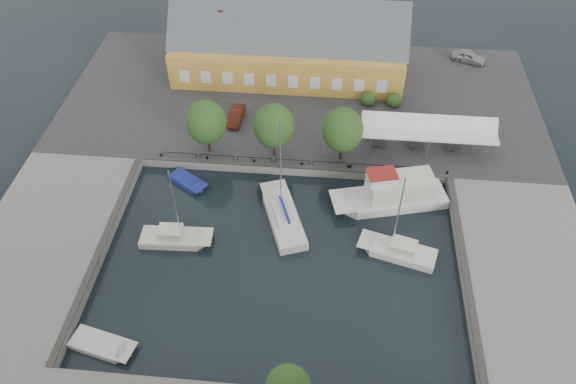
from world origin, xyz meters
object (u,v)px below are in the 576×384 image
object	(u,v)px
center_sailboat	(283,218)
east_boat_b	(399,252)
car_red	(236,116)
launch_sw	(102,346)
tent_canopy	(428,129)
launch_nw	(188,182)
car_silver	(468,57)
trawler	(394,195)
warehouse	(284,47)
west_boat_b	(175,239)

from	to	relation	value
center_sailboat	east_boat_b	xyz separation A→B (m)	(10.94, -3.14, -0.10)
car_red	launch_sw	size ratio (longest dim) A/B	0.72
tent_canopy	east_boat_b	bearing A→B (deg)	-103.05
launch_sw	launch_nw	size ratio (longest dim) A/B	1.23
car_silver	car_red	xyz separation A→B (m)	(-27.98, -15.25, -0.08)
car_silver	center_sailboat	world-z (taller)	center_sailboat
tent_canopy	trawler	xyz separation A→B (m)	(-3.59, -7.50, -2.67)
trawler	east_boat_b	size ratio (longest dim) A/B	1.20
car_silver	warehouse	bearing A→B (deg)	120.52
west_boat_b	center_sailboat	bearing A→B (deg)	19.31
car_silver	trawler	distance (m)	27.88
trawler	west_boat_b	world-z (taller)	west_boat_b
warehouse	launch_nw	size ratio (longest dim) A/B	6.21
tent_canopy	launch_sw	size ratio (longest dim) A/B	2.48
warehouse	tent_canopy	xyz separation A→B (m)	(16.60, -13.86, -0.74)
center_sailboat	trawler	xyz separation A→B (m)	(10.63, 3.50, 0.65)
trawler	west_boat_b	bearing A→B (deg)	-161.26
west_boat_b	launch_sw	bearing A→B (deg)	-105.67
tent_canopy	launch_nw	size ratio (longest dim) A/B	3.04
car_silver	west_boat_b	xyz separation A→B (m)	(-31.11, -32.74, -1.48)
car_silver	launch_sw	xyz separation A→B (m)	(-34.31, -44.14, -1.66)
tent_canopy	east_boat_b	distance (m)	14.91
east_boat_b	launch_nw	bearing A→B (deg)	160.57
center_sailboat	launch_nw	xyz separation A→B (m)	(-10.44, 4.39, -0.27)
launch_sw	launch_nw	bearing A→B (deg)	82.18
east_boat_b	launch_nw	xyz separation A→B (m)	(-21.38, 7.54, -0.17)
car_red	west_boat_b	xyz separation A→B (m)	(-3.12, -17.49, -1.41)
warehouse	launch_nw	bearing A→B (deg)	-111.50
trawler	car_red	bearing A→B (deg)	148.79
tent_canopy	car_silver	bearing A→B (deg)	69.03
car_red	east_boat_b	bearing A→B (deg)	-40.06
warehouse	west_boat_b	bearing A→B (deg)	-104.84
car_silver	east_boat_b	size ratio (longest dim) A/B	0.44
car_silver	car_red	size ratio (longest dim) A/B	1.08
west_boat_b	launch_nw	distance (m)	7.88
tent_canopy	trawler	bearing A→B (deg)	-115.58
warehouse	east_boat_b	size ratio (longest dim) A/B	2.86
trawler	center_sailboat	bearing A→B (deg)	-161.79
warehouse	east_boat_b	world-z (taller)	warehouse
warehouse	launch_sw	size ratio (longest dim) A/B	5.05
east_boat_b	launch_sw	xyz separation A→B (m)	(-24.02, -11.72, -0.17)
launch_sw	tent_canopy	bearing A→B (deg)	43.44
warehouse	west_boat_b	size ratio (longest dim) A/B	3.01
trawler	launch_sw	size ratio (longest dim) A/B	2.12
car_silver	launch_nw	xyz separation A→B (m)	(-31.66, -24.88, -1.66)
center_sailboat	launch_sw	bearing A→B (deg)	-131.36
launch_nw	tent_canopy	bearing A→B (deg)	14.98
warehouse	center_sailboat	world-z (taller)	center_sailboat
trawler	east_boat_b	bearing A→B (deg)	-87.30
warehouse	trawler	distance (m)	25.23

